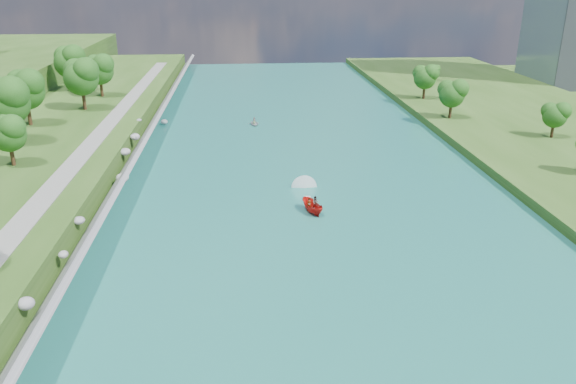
{
  "coord_description": "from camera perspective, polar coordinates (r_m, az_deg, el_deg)",
  "views": [
    {
      "loc": [
        -9.01,
        -54.54,
        27.91
      ],
      "look_at": [
        -3.45,
        11.23,
        2.5
      ],
      "focal_mm": 35.0,
      "sensor_mm": 36.0,
      "label": 1
    }
  ],
  "objects": [
    {
      "name": "ground",
      "position": [
        61.92,
        4.08,
        -5.79
      ],
      "size": [
        260.0,
        260.0,
        0.0
      ],
      "primitive_type": "plane",
      "color": "#2D5119",
      "rests_on": "ground"
    },
    {
      "name": "raft",
      "position": [
        113.21,
        -3.45,
        6.99
      ],
      "size": [
        2.71,
        3.52,
        1.52
      ],
      "rotation": [
        0.0,
        0.0,
        0.13
      ],
      "color": "#94989C",
      "rests_on": "river_water"
    },
    {
      "name": "trees_east",
      "position": [
        94.49,
        24.36,
        5.75
      ],
      "size": [
        17.65,
        134.55,
        11.03
      ],
      "color": "#1A4412",
      "rests_on": "berm_east"
    },
    {
      "name": "riverside_path",
      "position": [
        81.86,
        -21.28,
        2.27
      ],
      "size": [
        3.0,
        200.0,
        0.1
      ],
      "primitive_type": "cube",
      "color": "gray",
      "rests_on": "berm_west"
    },
    {
      "name": "river_water",
      "position": [
        80.08,
        1.93,
        0.69
      ],
      "size": [
        55.0,
        240.0,
        0.1
      ],
      "primitive_type": "cube",
      "color": "#1B6964",
      "rests_on": "ground"
    },
    {
      "name": "riprap_bank",
      "position": [
        79.51,
        -16.77,
        0.95
      ],
      "size": [
        4.73,
        236.0,
        4.15
      ],
      "color": "slate",
      "rests_on": "ground"
    },
    {
      "name": "motorboat",
      "position": [
        71.86,
        2.33,
        -1.11
      ],
      "size": [
        3.6,
        19.1,
        2.03
      ],
      "rotation": [
        0.0,
        0.0,
        3.48
      ],
      "color": "red",
      "rests_on": "river_water"
    }
  ]
}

